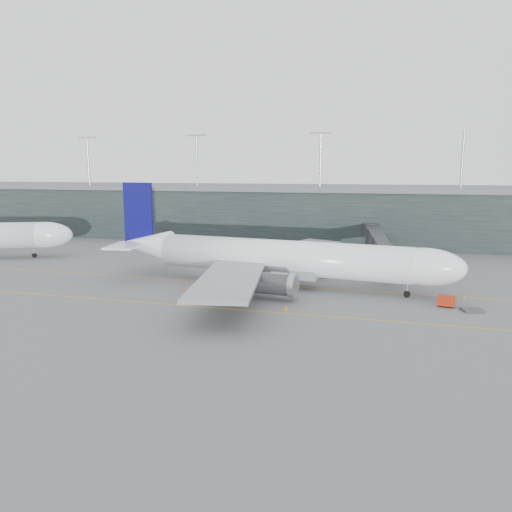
# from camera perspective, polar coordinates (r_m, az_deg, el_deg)

# --- Properties ---
(ground) EXTENTS (320.00, 320.00, 0.00)m
(ground) POSITION_cam_1_polar(r_m,az_deg,el_deg) (91.18, -0.33, -2.66)
(ground) COLOR slate
(ground) RESTS_ON ground
(taxiline_a) EXTENTS (160.00, 0.25, 0.02)m
(taxiline_a) POSITION_cam_1_polar(r_m,az_deg,el_deg) (87.43, -1.05, -3.20)
(taxiline_a) COLOR #CA9013
(taxiline_a) RESTS_ON ground
(taxiline_b) EXTENTS (160.00, 0.25, 0.02)m
(taxiline_b) POSITION_cam_1_polar(r_m,az_deg,el_deg) (72.70, -4.63, -5.93)
(taxiline_b) COLOR #CA9013
(taxiline_b) RESTS_ON ground
(taxiline_lead_main) EXTENTS (0.25, 60.00, 0.02)m
(taxiline_lead_main) POSITION_cam_1_polar(r_m,az_deg,el_deg) (109.20, 5.04, -0.60)
(taxiline_lead_main) COLOR #CA9013
(taxiline_lead_main) RESTS_ON ground
(terminal) EXTENTS (240.00, 36.00, 29.00)m
(terminal) POSITION_cam_1_polar(r_m,az_deg,el_deg) (146.20, 5.85, 5.04)
(terminal) COLOR black
(terminal) RESTS_ON ground
(main_aircraft) EXTENTS (61.99, 57.92, 17.38)m
(main_aircraft) POSITION_cam_1_polar(r_m,az_deg,el_deg) (85.12, 2.58, -0.22)
(main_aircraft) COLOR white
(main_aircraft) RESTS_ON ground
(jet_bridge) EXTENTS (8.32, 43.81, 6.63)m
(jet_bridge) POSITION_cam_1_polar(r_m,az_deg,el_deg) (110.81, 13.95, 1.89)
(jet_bridge) COLOR #29292E
(jet_bridge) RESTS_ON ground
(gse_cart) EXTENTS (2.59, 1.92, 1.61)m
(gse_cart) POSITION_cam_1_polar(r_m,az_deg,el_deg) (77.95, 20.92, -4.81)
(gse_cart) COLOR #A0240B
(gse_cart) RESTS_ON ground
(baggage_dolly) EXTENTS (3.36, 2.98, 0.28)m
(baggage_dolly) POSITION_cam_1_polar(r_m,az_deg,el_deg) (77.14, 23.47, -5.68)
(baggage_dolly) COLOR #333438
(baggage_dolly) RESTS_ON ground
(uld_a) EXTENTS (2.10, 1.84, 1.65)m
(uld_a) POSITION_cam_1_polar(r_m,az_deg,el_deg) (101.24, -0.89, -0.90)
(uld_a) COLOR #38373C
(uld_a) RESTS_ON ground
(uld_b) EXTENTS (2.43, 2.04, 2.05)m
(uld_b) POSITION_cam_1_polar(r_m,az_deg,el_deg) (103.49, 0.16, -0.54)
(uld_b) COLOR #38373C
(uld_b) RESTS_ON ground
(uld_c) EXTENTS (2.26, 1.98, 1.76)m
(uld_c) POSITION_cam_1_polar(r_m,az_deg,el_deg) (100.53, 0.83, -0.94)
(uld_c) COLOR #38373C
(uld_c) RESTS_ON ground
(cone_nose) EXTENTS (0.39, 0.39, 0.62)m
(cone_nose) POSITION_cam_1_polar(r_m,az_deg,el_deg) (83.82, 22.66, -4.33)
(cone_nose) COLOR orange
(cone_nose) RESTS_ON ground
(cone_wing_stbd) EXTENTS (0.48, 0.48, 0.76)m
(cone_wing_stbd) POSITION_cam_1_polar(r_m,az_deg,el_deg) (71.27, 3.39, -5.93)
(cone_wing_stbd) COLOR #CA6B0B
(cone_wing_stbd) RESTS_ON ground
(cone_wing_port) EXTENTS (0.50, 0.50, 0.80)m
(cone_wing_port) POSITION_cam_1_polar(r_m,az_deg,el_deg) (99.50, 6.72, -1.43)
(cone_wing_port) COLOR #CE6F0B
(cone_wing_port) RESTS_ON ground
(cone_tail) EXTENTS (0.44, 0.44, 0.70)m
(cone_tail) POSITION_cam_1_polar(r_m,az_deg,el_deg) (82.91, -8.06, -3.78)
(cone_tail) COLOR red
(cone_tail) RESTS_ON ground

